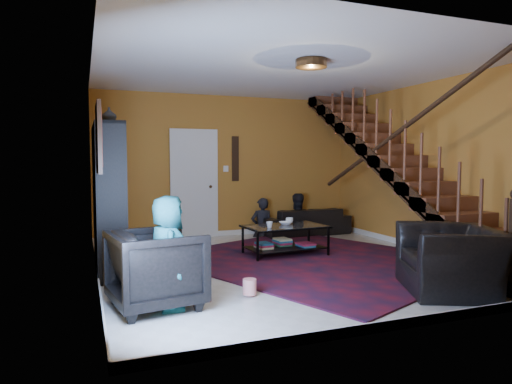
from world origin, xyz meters
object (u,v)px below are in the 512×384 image
bookshelf (109,200)px  coffee_table (285,238)px  armchair_left (156,269)px  sofa (305,221)px  armchair_right (451,260)px

bookshelf → coffee_table: size_ratio=1.52×
armchair_left → coffee_table: size_ratio=0.68×
sofa → armchair_right: 4.29m
bookshelf → armchair_left: 2.05m
armchair_right → bookshelf: bearing=-101.1°
bookshelf → armchair_left: bearing=-79.6°
sofa → armchair_left: bearing=42.3°
bookshelf → armchair_left: bookshelf is taller
armchair_left → armchair_right: (3.26, -0.65, -0.03)m
bookshelf → sofa: (3.90, 1.70, -0.70)m
bookshelf → armchair_right: 4.48m
coffee_table → sofa: bearing=54.7°
armchair_left → armchair_right: 3.33m
armchair_left → armchair_right: size_ratio=0.77×
sofa → armchair_right: bearing=82.8°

